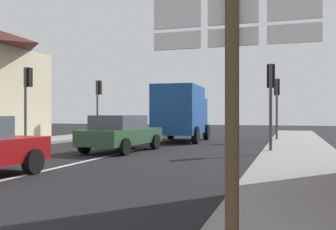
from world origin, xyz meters
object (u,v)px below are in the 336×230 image
sedan_far (121,133)px  route_sign_post (232,65)px  delivery_truck (181,112)px  traffic_light_far_right (277,95)px  traffic_light_far_left (98,95)px  traffic_light_near_right (271,87)px  traffic_light_near_left (27,88)px

sedan_far → route_sign_post: size_ratio=1.35×
delivery_truck → traffic_light_far_right: bearing=16.0°
traffic_light_far_left → route_sign_post: bearing=-58.4°
traffic_light_far_left → delivery_truck: bearing=-15.3°
traffic_light_near_right → traffic_light_far_right: traffic_light_far_right is taller
delivery_truck → route_sign_post: size_ratio=1.59×
traffic_light_near_left → route_sign_post: bearing=-45.1°
traffic_light_far_left → traffic_light_near_right: bearing=-31.9°
traffic_light_near_right → traffic_light_near_left: 11.08m
traffic_light_far_left → traffic_light_far_right: traffic_light_far_left is taller
traffic_light_near_right → traffic_light_near_left: bearing=-179.5°
route_sign_post → traffic_light_far_left: bearing=121.6°
sedan_far → traffic_light_near_left: bearing=170.0°
traffic_light_near_right → traffic_light_far_left: traffic_light_far_left is taller
delivery_truck → route_sign_post: 17.44m
sedan_far → traffic_light_near_left: (-5.25, 0.92, 1.98)m
sedan_far → traffic_light_far_right: (5.83, 7.71, 1.80)m
traffic_light_near_right → traffic_light_far_right: size_ratio=0.99×
traffic_light_near_right → sedan_far: bearing=-170.2°
traffic_light_near_left → traffic_light_far_left: bearing=90.0°
route_sign_post → traffic_light_near_left: traffic_light_near_left is taller
sedan_far → traffic_light_near_right: (5.83, 1.01, 1.78)m
traffic_light_far_left → traffic_light_near_left: 6.97m
traffic_light_near_left → traffic_light_far_right: bearing=31.5°
delivery_truck → traffic_light_far_left: traffic_light_far_left is taller
route_sign_post → traffic_light_far_right: (-0.17, 18.08, 0.56)m
traffic_light_near_left → traffic_light_far_right: traffic_light_near_left is taller
traffic_light_far_left → traffic_light_far_right: (11.08, -0.19, -0.16)m
sedan_far → traffic_light_near_left: 5.69m
route_sign_post → traffic_light_far_right: bearing=90.6°
traffic_light_far_left → traffic_light_far_right: size_ratio=1.06×
sedan_far → delivery_truck: bearing=83.0°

